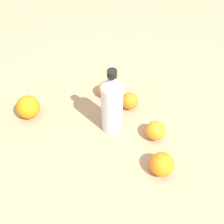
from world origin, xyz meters
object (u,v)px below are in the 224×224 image
Objects in this scene: orange_1 at (107,89)px; orange_0 at (129,101)px; water_bottle at (112,104)px; orange_3 at (28,107)px; orange_4 at (162,164)px; orange_2 at (155,131)px.

orange_0 is at bearing -81.42° from orange_1.
water_bottle reaches higher than orange_1.
orange_3 is (-0.28, 0.23, 0.01)m from orange_0.
orange_4 is (-0.13, -0.25, 0.01)m from orange_0.
orange_0 is 0.83× the size of orange_4.
orange_2 is 0.80× the size of orange_3.
orange_0 is 0.29m from orange_4.
orange_2 is 0.13m from orange_4.
orange_3 is at bearing 121.40° from orange_2.
orange_0 is 0.94× the size of orange_2.
orange_0 is (0.11, 0.02, -0.09)m from water_bottle.
orange_0 is 0.37m from orange_3.
orange_4 is at bearing -25.58° from water_bottle.
orange_2 reaches higher than orange_0.
orange_3 is 0.51m from orange_4.
orange_3 is at bearing 140.27° from orange_0.
orange_4 is (0.15, -0.49, -0.00)m from orange_3.
orange_3 reaches higher than orange_1.
orange_1 is at bearing 83.73° from orange_2.
orange_3 is (-0.17, 0.25, -0.08)m from water_bottle.
orange_1 is at bearing 71.36° from orange_4.
orange_2 is 0.89× the size of orange_4.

